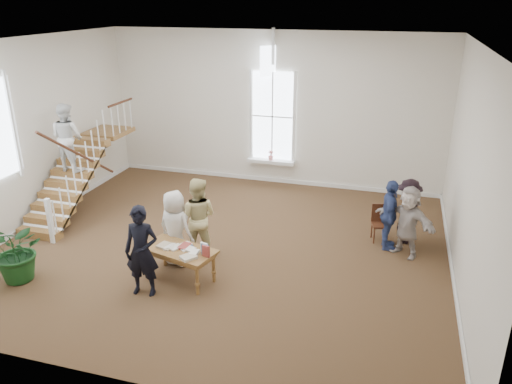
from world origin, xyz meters
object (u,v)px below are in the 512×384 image
(woman_cluster_a, at_px, (389,215))
(floor_plant, at_px, (18,251))
(woman_cluster_b, at_px, (408,211))
(woman_cluster_c, at_px, (408,221))
(side_chair, at_px, (380,221))
(person_yellow, at_px, (197,217))
(library_table, at_px, (179,252))
(police_officer, at_px, (142,251))
(elderly_woman, at_px, (175,228))

(woman_cluster_a, distance_m, floor_plant, 7.82)
(woman_cluster_b, bearing_deg, floor_plant, -44.99)
(woman_cluster_c, relative_size, floor_plant, 1.24)
(woman_cluster_a, distance_m, side_chair, 0.57)
(woman_cluster_a, relative_size, side_chair, 1.89)
(person_yellow, distance_m, woman_cluster_b, 4.78)
(side_chair, bearing_deg, library_table, -156.31)
(police_officer, bearing_deg, elderly_woman, 78.65)
(floor_plant, bearing_deg, woman_cluster_a, 26.35)
(woman_cluster_c, bearing_deg, police_officer, -113.12)
(police_officer, relative_size, woman_cluster_a, 1.10)
(woman_cluster_c, bearing_deg, woman_cluster_b, 124.81)
(woman_cluster_a, height_order, woman_cluster_c, woman_cluster_a)
(elderly_woman, distance_m, side_chair, 4.74)
(woman_cluster_c, height_order, side_chair, woman_cluster_c)
(person_yellow, relative_size, floor_plant, 1.38)
(library_table, relative_size, police_officer, 0.90)
(elderly_woman, xyz_separation_m, side_chair, (4.10, 2.36, -0.35))
(floor_plant, bearing_deg, person_yellow, 33.85)
(floor_plant, bearing_deg, library_table, 16.62)
(police_officer, bearing_deg, woman_cluster_b, 30.55)
(woman_cluster_a, height_order, woman_cluster_b, woman_cluster_a)
(person_yellow, xyz_separation_m, woman_cluster_a, (3.99, 1.45, -0.08))
(woman_cluster_a, height_order, side_chair, woman_cluster_a)
(police_officer, height_order, woman_cluster_b, police_officer)
(police_officer, xyz_separation_m, woman_cluster_c, (4.79, 3.00, -0.10))
(elderly_woman, distance_m, floor_plant, 3.11)
(library_table, bearing_deg, floor_plant, -148.77)
(person_yellow, bearing_deg, woman_cluster_c, -170.70)
(woman_cluster_c, xyz_separation_m, floor_plant, (-7.40, -3.27, -0.16))
(person_yellow, relative_size, woman_cluster_b, 1.16)
(woman_cluster_c, bearing_deg, floor_plant, -121.35)
(library_table, height_order, elderly_woman, elderly_woman)
(police_officer, relative_size, elderly_woman, 1.09)
(library_table, xyz_separation_m, elderly_woman, (-0.35, 0.60, 0.21))
(library_table, distance_m, police_officer, 0.84)
(person_yellow, xyz_separation_m, side_chair, (3.80, 1.86, -0.42))
(person_yellow, distance_m, woman_cluster_c, 4.56)
(woman_cluster_a, xyz_separation_m, floor_plant, (-7.01, -3.47, -0.17))
(side_chair, bearing_deg, woman_cluster_c, -60.39)
(woman_cluster_b, bearing_deg, person_yellow, -49.49)
(elderly_woman, xyz_separation_m, floor_plant, (-2.71, -1.52, -0.18))
(police_officer, xyz_separation_m, side_chair, (4.20, 3.61, -0.43))
(person_yellow, bearing_deg, police_officer, 70.52)
(woman_cluster_a, distance_m, woman_cluster_c, 0.44)
(police_officer, bearing_deg, woman_cluster_c, 25.30)
(elderly_woman, distance_m, woman_cluster_a, 4.72)
(side_chair, bearing_deg, woman_cluster_a, -78.84)
(elderly_woman, bearing_deg, floor_plant, 43.03)
(police_officer, bearing_deg, floor_plant, 179.12)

